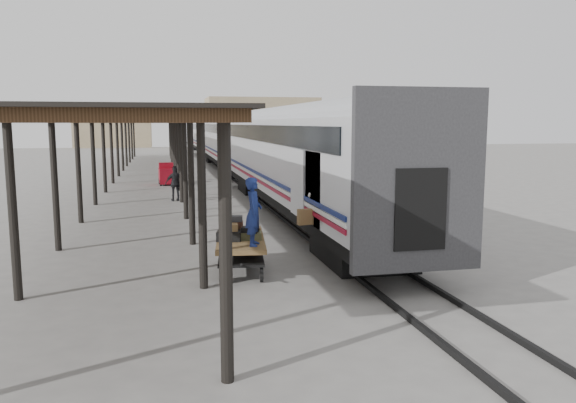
% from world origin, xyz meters
% --- Properties ---
extents(ground, '(160.00, 160.00, 0.00)m').
position_xyz_m(ground, '(0.00, 0.00, 0.00)').
color(ground, slate).
rests_on(ground, ground).
extents(train, '(3.45, 76.01, 4.01)m').
position_xyz_m(train, '(3.19, 33.79, 2.69)').
color(train, silver).
rests_on(train, ground).
extents(canopy, '(4.90, 64.30, 4.15)m').
position_xyz_m(canopy, '(-3.40, 24.00, 4.00)').
color(canopy, '#422B19').
rests_on(canopy, ground).
extents(rails, '(1.54, 150.00, 0.12)m').
position_xyz_m(rails, '(3.20, 34.00, 0.06)').
color(rails, black).
rests_on(rails, ground).
extents(building_far, '(18.00, 10.00, 8.00)m').
position_xyz_m(building_far, '(14.00, 78.00, 4.00)').
color(building_far, tan).
rests_on(building_far, ground).
extents(building_left, '(12.00, 8.00, 6.00)m').
position_xyz_m(building_left, '(-10.00, 82.00, 3.00)').
color(building_left, tan).
rests_on(building_left, ground).
extents(baggage_cart, '(1.54, 2.54, 0.86)m').
position_xyz_m(baggage_cart, '(-0.29, -0.79, 0.65)').
color(baggage_cart, brown).
rests_on(baggage_cart, ground).
extents(suitcase_stack, '(1.33, 1.15, 0.57)m').
position_xyz_m(suitcase_stack, '(-0.33, -0.43, 1.05)').
color(suitcase_stack, '#39393C').
rests_on(suitcase_stack, baggage_cart).
extents(luggage_tug, '(1.06, 1.62, 1.38)m').
position_xyz_m(luggage_tug, '(-2.01, 21.38, 0.63)').
color(luggage_tug, maroon).
rests_on(luggage_tug, ground).
extents(porter, '(0.56, 0.71, 1.71)m').
position_xyz_m(porter, '(-0.04, -1.44, 1.72)').
color(porter, navy).
rests_on(porter, baggage_cart).
extents(pedestrian, '(1.09, 0.58, 1.77)m').
position_xyz_m(pedestrian, '(-1.63, 13.55, 0.89)').
color(pedestrian, black).
rests_on(pedestrian, ground).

